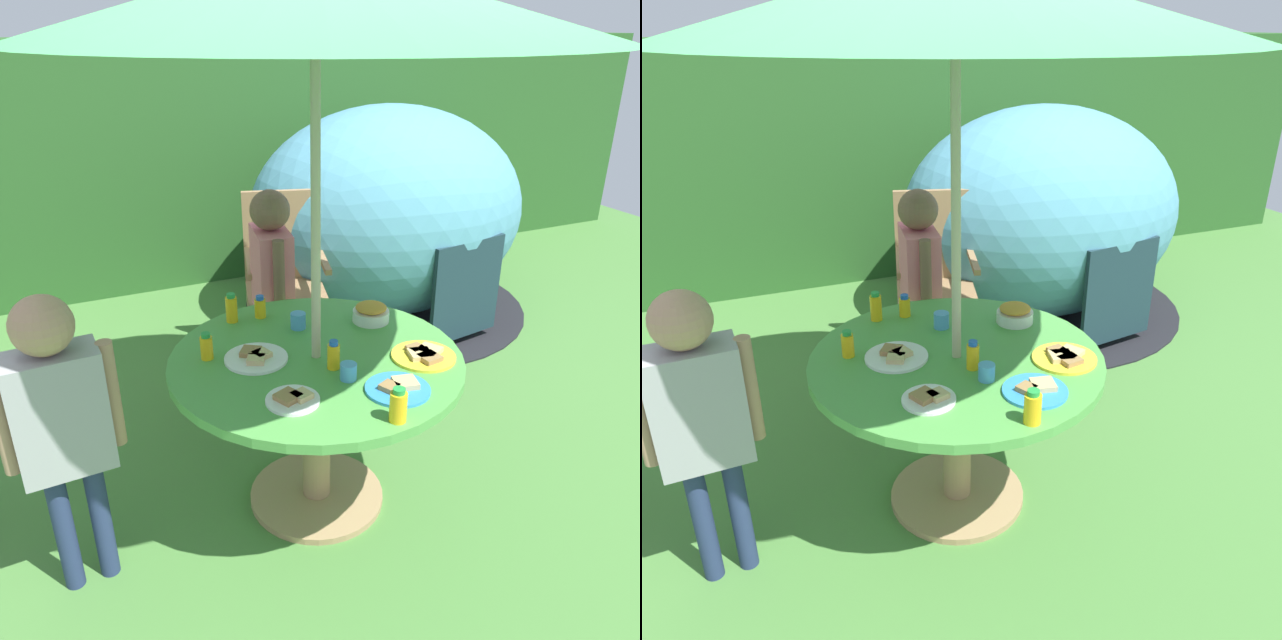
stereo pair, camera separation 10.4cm
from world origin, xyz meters
TOP-DOWN VIEW (x-y plane):
  - ground_plane at (0.00, 0.00)m, footprint 10.00×10.00m
  - hedge_backdrop at (0.00, 3.04)m, footprint 9.00×0.70m
  - garden_table at (0.00, 0.00)m, footprint 1.17×1.17m
  - wooden_chair at (0.35, 1.23)m, footprint 0.57×0.60m
  - dome_tent at (1.33, 1.72)m, footprint 2.32×2.32m
  - child_in_pink_shirt at (0.13, 0.83)m, footprint 0.21×0.40m
  - child_in_grey_shirt at (-0.96, -0.05)m, footprint 0.40×0.20m
  - snack_bowl at (0.35, 0.20)m, footprint 0.16×0.16m
  - plate_mid_left at (-0.23, 0.07)m, footprint 0.25×0.25m
  - plate_far_left at (0.38, -0.19)m, footprint 0.26×0.26m
  - plate_near_left at (-0.21, -0.27)m, footprint 0.19×0.19m
  - plate_near_right at (0.16, -0.36)m, footprint 0.24×0.24m
  - juice_bottle_far_right at (0.06, -0.52)m, footprint 0.06×0.06m
  - juice_bottle_center_front at (0.02, -0.11)m, footprint 0.05×0.05m
  - juice_bottle_center_back at (-0.20, 0.45)m, footprint 0.05×0.05m
  - juice_bottle_mid_right at (-0.07, 0.44)m, footprint 0.05×0.05m
  - juice_bottle_front_edge at (-0.40, 0.16)m, footprint 0.05×0.05m
  - cup_near at (0.04, -0.21)m, footprint 0.06×0.06m
  - cup_far at (0.04, 0.27)m, footprint 0.07×0.07m

SIDE VIEW (x-z plane):
  - ground_plane at x=0.00m, z-range -0.02..0.00m
  - garden_table at x=0.00m, z-range 0.19..0.90m
  - wooden_chair at x=0.35m, z-range 0.06..1.09m
  - dome_tent at x=1.33m, z-range -0.01..1.42m
  - plate_near_right at x=0.16m, z-range 0.70..0.74m
  - plate_mid_left at x=-0.23m, z-range 0.71..0.74m
  - plate_near_left at x=-0.21m, z-range 0.71..0.74m
  - plate_far_left at x=0.38m, z-range 0.71..0.74m
  - child_in_grey_shirt at x=-0.96m, z-range 0.16..1.32m
  - cup_near at x=0.04m, z-range 0.71..0.78m
  - cup_far at x=0.04m, z-range 0.71..0.78m
  - snack_bowl at x=0.35m, z-range 0.71..0.79m
  - child_in_pink_shirt at x=0.13m, z-range 0.16..1.34m
  - juice_bottle_mid_right at x=-0.07m, z-range 0.71..0.81m
  - juice_bottle_front_edge at x=-0.40m, z-range 0.71..0.82m
  - juice_bottle_center_front at x=0.02m, z-range 0.71..0.82m
  - juice_bottle_far_right at x=0.06m, z-range 0.71..0.83m
  - juice_bottle_center_back at x=-0.20m, z-range 0.71..0.84m
  - hedge_backdrop at x=0.00m, z-range 0.00..1.81m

